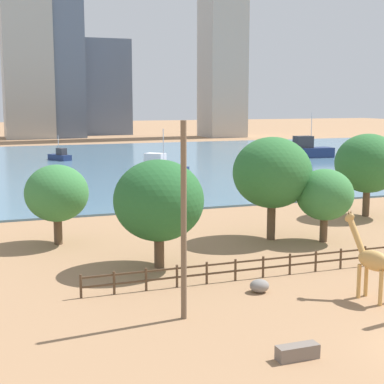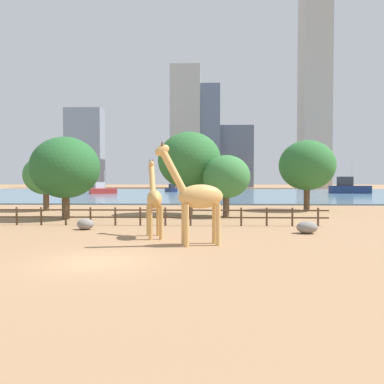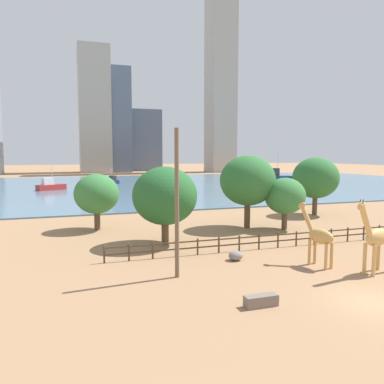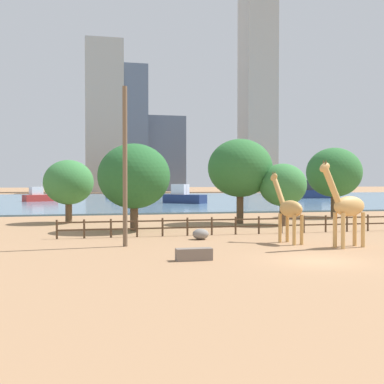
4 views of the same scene
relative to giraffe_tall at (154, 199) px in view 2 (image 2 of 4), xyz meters
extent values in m
plane|color=#9E7551|center=(-1.39, 73.48, -2.18)|extent=(400.00, 400.00, 0.00)
cube|color=slate|center=(-1.39, 70.48, -2.08)|extent=(180.00, 86.00, 0.20)
cylinder|color=tan|center=(-0.40, 0.45, -1.26)|extent=(0.26, 0.26, 1.85)
cylinder|color=tan|center=(0.16, 0.58, -1.26)|extent=(0.26, 0.26, 1.85)
cylinder|color=tan|center=(-0.07, -0.95, -1.26)|extent=(0.26, 0.26, 1.85)
cylinder|color=tan|center=(0.49, -0.81, -1.26)|extent=(0.26, 0.26, 1.85)
ellipsoid|color=tan|center=(0.04, -0.18, -0.01)|extent=(1.27, 2.18, 1.07)
cylinder|color=tan|center=(-0.25, 1.06, 1.10)|extent=(0.63, 1.35, 1.94)
ellipsoid|color=tan|center=(-0.37, 1.56, 1.98)|extent=(0.51, 0.85, 0.70)
cone|color=brown|center=(-0.45, 1.54, 2.30)|extent=(0.12, 0.12, 0.20)
cone|color=brown|center=(-0.29, 1.58, 2.30)|extent=(0.12, 0.12, 0.20)
cylinder|color=tan|center=(1.99, -3.06, -1.15)|extent=(0.29, 0.29, 2.07)
cylinder|color=tan|center=(1.83, -2.44, -1.15)|extent=(0.29, 0.29, 2.07)
cylinder|color=tan|center=(3.54, -2.64, -1.15)|extent=(0.29, 0.29, 2.07)
cylinder|color=tan|center=(3.38, -2.02, -1.15)|extent=(0.29, 0.29, 2.07)
ellipsoid|color=tan|center=(2.68, -2.54, 0.25)|extent=(2.45, 1.48, 1.20)
cylinder|color=tan|center=(1.33, -2.91, 1.50)|extent=(1.46, 0.73, 2.20)
ellipsoid|color=tan|center=(0.81, -3.05, 2.51)|extent=(0.95, 0.59, 0.77)
cone|color=brown|center=(0.84, -3.14, 2.86)|extent=(0.13, 0.13, 0.22)
cone|color=brown|center=(0.79, -2.96, 2.86)|extent=(0.13, 0.13, 0.22)
ellipsoid|color=gray|center=(-4.96, 3.11, -1.82)|extent=(1.09, 0.96, 0.72)
ellipsoid|color=gray|center=(9.12, 1.75, -1.81)|extent=(1.27, 0.99, 0.75)
cylinder|color=#4C3826|center=(-10.78, 5.48, -1.53)|extent=(0.14, 0.14, 1.30)
cylinder|color=#4C3826|center=(-8.97, 5.48, -1.53)|extent=(0.14, 0.14, 1.30)
cylinder|color=#4C3826|center=(-7.16, 5.48, -1.53)|extent=(0.14, 0.14, 1.30)
cylinder|color=#4C3826|center=(-5.36, 5.48, -1.53)|extent=(0.14, 0.14, 1.30)
cylinder|color=#4C3826|center=(-3.55, 5.48, -1.53)|extent=(0.14, 0.14, 1.30)
cylinder|color=#4C3826|center=(-1.74, 5.48, -1.53)|extent=(0.14, 0.14, 1.30)
cylinder|color=#4C3826|center=(0.06, 5.48, -1.53)|extent=(0.14, 0.14, 1.30)
cylinder|color=#4C3826|center=(1.87, 5.48, -1.53)|extent=(0.14, 0.14, 1.30)
cylinder|color=#4C3826|center=(3.68, 5.48, -1.53)|extent=(0.14, 0.14, 1.30)
cylinder|color=#4C3826|center=(5.48, 5.48, -1.53)|extent=(0.14, 0.14, 1.30)
cylinder|color=#4C3826|center=(7.29, 5.48, -1.53)|extent=(0.14, 0.14, 1.30)
cylinder|color=#4C3826|center=(9.10, 5.48, -1.53)|extent=(0.14, 0.14, 1.30)
cylinder|color=#4C3826|center=(10.90, 5.48, -1.53)|extent=(0.14, 0.14, 1.30)
cube|color=#4C3826|center=(-1.39, 5.48, -1.08)|extent=(26.10, 0.08, 0.10)
cube|color=#4C3826|center=(-1.39, 5.48, -1.60)|extent=(26.10, 0.08, 0.10)
cylinder|color=brown|center=(1.46, 14.09, -0.81)|extent=(0.64, 0.64, 2.75)
ellipsoid|color=#2D6B33|center=(1.46, 14.09, 2.94)|extent=(5.94, 5.94, 5.35)
cylinder|color=brown|center=(13.83, 19.25, -0.94)|extent=(0.63, 0.63, 2.48)
ellipsoid|color=#2D6B33|center=(13.83, 19.25, 2.67)|extent=(5.93, 5.93, 5.33)
cylinder|color=brown|center=(4.79, 12.06, -1.25)|extent=(0.57, 0.57, 1.87)
ellipsoid|color=#387A3D|center=(4.79, 12.06, 1.39)|extent=(4.24, 4.24, 3.82)
cylinder|color=brown|center=(-13.98, 18.04, -1.21)|extent=(0.62, 0.62, 1.96)
ellipsoid|color=#387A3D|center=(-13.98, 18.04, 1.62)|extent=(4.62, 4.62, 4.16)
cylinder|color=brown|center=(-8.74, 9.71, -1.17)|extent=(0.64, 0.64, 2.04)
ellipsoid|color=#26602D|center=(-8.74, 9.71, 2.12)|extent=(5.68, 5.68, 5.11)
cube|color=navy|center=(37.04, 67.84, -1.09)|extent=(9.10, 3.76, 1.78)
cube|color=#333338|center=(35.93, 67.91, 0.87)|extent=(3.34, 2.34, 2.14)
cylinder|color=silver|center=(37.49, 67.82, 2.92)|extent=(0.13, 0.13, 6.25)
cube|color=#B22D28|center=(-20.44, 63.99, -1.38)|extent=(6.32, 4.77, 1.20)
cube|color=silver|center=(-21.10, 63.63, -0.06)|extent=(2.59, 2.30, 1.44)
cylinder|color=silver|center=(-20.18, 64.13, 1.32)|extent=(0.16, 0.16, 4.21)
cube|color=navy|center=(3.91, 50.81, -1.26)|extent=(7.00, 6.91, 1.45)
cube|color=silver|center=(3.27, 51.45, 0.33)|extent=(3.08, 3.06, 1.74)
cylinder|color=silver|center=(4.17, 50.56, 2.00)|extent=(0.17, 0.17, 5.07)
cube|color=navy|center=(-6.08, 78.42, -1.50)|extent=(3.72, 5.06, 0.96)
cube|color=#333338|center=(-5.81, 77.88, -0.45)|extent=(1.81, 2.06, 1.15)
cylinder|color=silver|center=(-6.19, 78.63, 0.66)|extent=(0.16, 0.16, 3.36)
cube|color=#ADA89E|center=(-5.53, 147.10, 24.39)|extent=(13.06, 15.90, 53.14)
cube|color=#ADA89E|center=(47.55, 133.39, 49.95)|extent=(10.93, 12.29, 104.27)
cube|color=slate|center=(4.40, 143.93, 20.28)|extent=(10.25, 8.42, 44.92)
cube|color=slate|center=(17.16, 155.82, 12.14)|extent=(16.61, 9.68, 28.66)
cube|color=gray|center=(-49.36, 140.56, 14.95)|extent=(15.74, 8.43, 34.28)
camera|label=1|loc=(-19.10, -24.95, 8.30)|focal=55.00mm
camera|label=2|loc=(2.87, -21.15, 1.05)|focal=35.00mm
camera|label=3|loc=(-16.61, -21.86, 5.75)|focal=35.00mm
camera|label=4|loc=(-12.58, -28.11, 1.74)|focal=45.00mm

